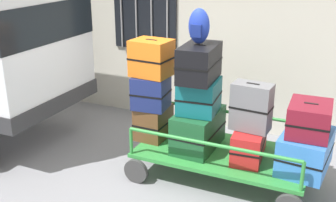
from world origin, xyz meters
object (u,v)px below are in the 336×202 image
object	(u,v)px
luggage_cart	(222,155)
suitcase_midleft_bottom	(198,129)
suitcase_left_middle	(151,92)
suitcase_center_bottom	(249,142)
backpack	(199,26)
suitcase_left_top	(152,58)
suitcase_midleft_middle	(199,96)
suitcase_center_middle	(251,107)
suitcase_midright_bottom	(305,151)
suitcase_left_bottom	(153,122)
suitcase_midright_middle	(309,119)
suitcase_midleft_top	(199,63)

from	to	relation	value
luggage_cart	suitcase_midleft_bottom	world-z (taller)	suitcase_midleft_bottom
suitcase_left_middle	suitcase_center_bottom	bearing A→B (deg)	1.76
suitcase_center_bottom	backpack	distance (m)	1.62
suitcase_left_middle	suitcase_left_top	distance (m)	0.48
luggage_cart	suitcase_center_bottom	bearing A→B (deg)	2.76
suitcase_midleft_middle	backpack	bearing A→B (deg)	164.75
suitcase_left_middle	suitcase_left_top	size ratio (longest dim) A/B	0.92
suitcase_midleft_middle	suitcase_center_middle	bearing A→B (deg)	-0.97
suitcase_left_top	suitcase_midright_bottom	bearing A→B (deg)	-0.58
suitcase_midleft_middle	suitcase_midright_bottom	xyz separation A→B (m)	(1.39, -0.01, -0.51)
suitcase_left_bottom	backpack	world-z (taller)	backpack
suitcase_midleft_bottom	suitcase_midright_middle	bearing A→B (deg)	-1.16
suitcase_left_bottom	suitcase_midleft_top	distance (m)	1.19
luggage_cart	suitcase_center_middle	distance (m)	0.84
suitcase_left_middle	suitcase_center_middle	world-z (taller)	suitcase_center_middle
suitcase_left_middle	suitcase_left_top	bearing A→B (deg)	90.00
suitcase_left_bottom	suitcase_midright_middle	world-z (taller)	suitcase_midright_middle
luggage_cart	suitcase_left_middle	size ratio (longest dim) A/B	4.61
suitcase_midleft_top	backpack	world-z (taller)	backpack
suitcase_midleft_middle	suitcase_center_bottom	size ratio (longest dim) A/B	0.75
suitcase_left_bottom	suitcase_midleft_middle	size ratio (longest dim) A/B	0.86
suitcase_midleft_middle	suitcase_midright_middle	bearing A→B (deg)	-1.07
suitcase_left_bottom	suitcase_midleft_bottom	bearing A→B (deg)	-3.40
suitcase_left_bottom	suitcase_left_top	world-z (taller)	suitcase_left_top
luggage_cart	suitcase_left_top	bearing A→B (deg)	179.56
suitcase_midright_bottom	suitcase_midleft_top	bearing A→B (deg)	-179.17
suitcase_left_middle	suitcase_midleft_top	xyz separation A→B (m)	(0.70, -0.01, 0.50)
suitcase_midleft_middle	backpack	world-z (taller)	backpack
suitcase_left_middle	suitcase_midright_middle	xyz separation A→B (m)	(2.09, -0.01, -0.03)
suitcase_center_middle	suitcase_midright_middle	distance (m)	0.70
suitcase_center_bottom	suitcase_midright_middle	distance (m)	0.84
suitcase_midright_middle	backpack	distance (m)	1.73
luggage_cart	suitcase_center_middle	size ratio (longest dim) A/B	3.80
suitcase_center_middle	suitcase_left_middle	bearing A→B (deg)	-179.68
luggage_cart	suitcase_midleft_bottom	distance (m)	0.47
backpack	suitcase_center_middle	bearing A→B (deg)	-1.62
suitcase_midleft_middle	suitcase_midright_bottom	distance (m)	1.48
suitcase_left_middle	suitcase_midright_bottom	xyz separation A→B (m)	(2.09, 0.01, -0.47)
suitcase_left_middle	suitcase_center_bottom	size ratio (longest dim) A/B	0.62
suitcase_midleft_top	suitcase_center_middle	bearing A→B (deg)	1.22
suitcase_left_middle	suitcase_center_bottom	distance (m)	1.48
luggage_cart	suitcase_center_bottom	distance (m)	0.43
backpack	suitcase_midleft_middle	bearing A→B (deg)	-15.25
suitcase_midright_bottom	backpack	bearing A→B (deg)	179.39
suitcase_left_top	suitcase_midleft_top	distance (m)	0.70
suitcase_left_top	suitcase_midleft_middle	size ratio (longest dim) A/B	0.90
suitcase_left_bottom	suitcase_midleft_bottom	size ratio (longest dim) A/B	0.61
suitcase_left_top	suitcase_midleft_top	world-z (taller)	suitcase_midleft_top
suitcase_midleft_top	suitcase_midleft_bottom	bearing A→B (deg)	90.00
luggage_cart	suitcase_midright_bottom	size ratio (longest dim) A/B	2.68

